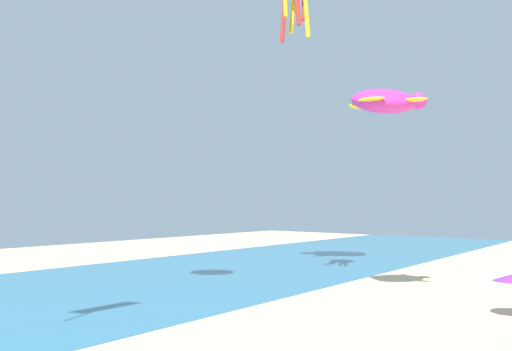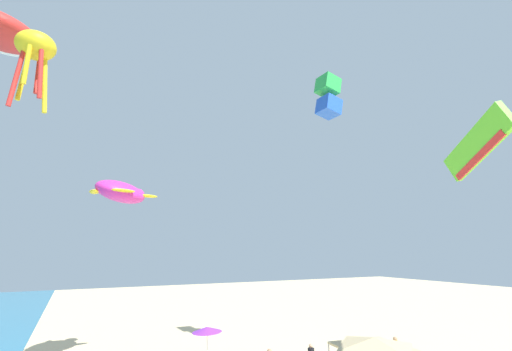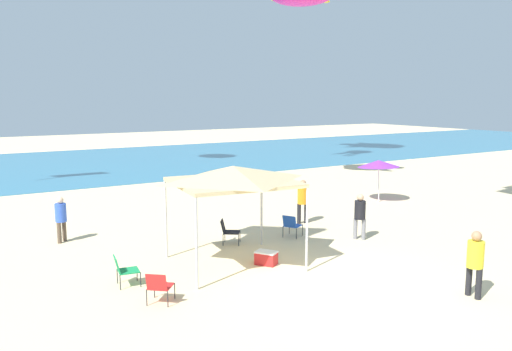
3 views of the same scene
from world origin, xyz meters
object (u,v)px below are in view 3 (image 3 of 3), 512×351
person_kite_handler (61,216)px  person_by_tent (360,213)px  folding_chair_facing_ocean (124,269)px  canopy_tent (233,175)px  cooler_box (266,258)px  folding_chair_right_of_tent (228,230)px  folding_chair_left_of_tent (291,224)px  person_beachcomber (475,259)px  person_far_stroller (303,198)px  beach_umbrella (378,164)px  folding_chair_near_cooler (159,285)px

person_kite_handler → person_by_tent: 10.21m
folding_chair_facing_ocean → person_by_tent: (8.33, 0.08, 0.47)m
canopy_tent → cooler_box: bearing=-33.7°
folding_chair_right_of_tent → person_by_tent: size_ratio=0.51×
canopy_tent → folding_chair_facing_ocean: canopy_tent is taller
folding_chair_left_of_tent → person_by_tent: size_ratio=0.51×
person_beachcomber → person_far_stroller: bearing=-0.1°
person_kite_handler → person_far_stroller: bearing=121.6°
canopy_tent → person_beachcomber: bearing=-54.5°
canopy_tent → beach_umbrella: size_ratio=1.80×
beach_umbrella → folding_chair_facing_ocean: (-13.60, -4.51, -1.33)m
folding_chair_left_of_tent → person_beachcomber: bearing=156.4°
canopy_tent → folding_chair_near_cooler: 4.04m
folding_chair_facing_ocean → cooler_box: 4.14m
folding_chair_facing_ocean → cooler_box: bearing=-88.2°
person_kite_handler → person_by_tent: bearing=106.2°
person_kite_handler → folding_chair_facing_ocean: bearing=51.9°
folding_chair_facing_ocean → folding_chair_left_of_tent: (6.47, 1.53, 0.00)m
folding_chair_facing_ocean → folding_chair_right_of_tent: (4.19, 2.01, 0.00)m
person_beachcomber → person_by_tent: bearing=-6.6°
person_by_tent → person_kite_handler: bearing=-158.1°
person_far_stroller → person_by_tent: bearing=-72.8°
folding_chair_left_of_tent → person_beachcomber: 6.86m
canopy_tent → folding_chair_left_of_tent: 4.12m
folding_chair_right_of_tent → person_kite_handler: bearing=91.1°
folding_chair_facing_ocean → cooler_box: (4.11, -0.49, -0.27)m
folding_chair_left_of_tent → person_by_tent: bearing=-156.9°
folding_chair_right_of_tent → person_beachcomber: 7.86m
beach_umbrella → person_by_tent: bearing=-140.0°
person_kite_handler → person_by_tent: (8.86, -5.08, 0.02)m
canopy_tent → beach_umbrella: (10.30, 4.47, -0.85)m
folding_chair_near_cooler → person_kite_handler: person_kite_handler is taller
canopy_tent → person_far_stroller: size_ratio=2.12×
canopy_tent → person_far_stroller: (4.72, 2.92, -1.65)m
person_kite_handler → person_by_tent: size_ratio=0.98×
folding_chair_left_of_tent → person_kite_handler: (-7.00, 3.63, 0.45)m
canopy_tent → folding_chair_facing_ocean: size_ratio=4.45×
person_by_tent → person_far_stroller: bearing=147.7°
beach_umbrella → folding_chair_near_cooler: bearing=-155.2°
folding_chair_near_cooler → cooler_box: size_ratio=1.10×
folding_chair_facing_ocean → person_by_tent: 8.34m
folding_chair_right_of_tent → beach_umbrella: bearing=-40.3°
cooler_box → person_beachcomber: 5.70m
person_beachcomber → person_far_stroller: 8.29m
canopy_tent → person_kite_handler: size_ratio=2.31×
beach_umbrella → folding_chair_left_of_tent: size_ratio=2.48×
person_by_tent → person_beachcomber: bearing=-51.1°
folding_chair_right_of_tent → folding_chair_near_cooler: bearing=168.1°
beach_umbrella → folding_chair_right_of_tent: size_ratio=2.48×
cooler_box → folding_chair_facing_ocean: bearing=173.2°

